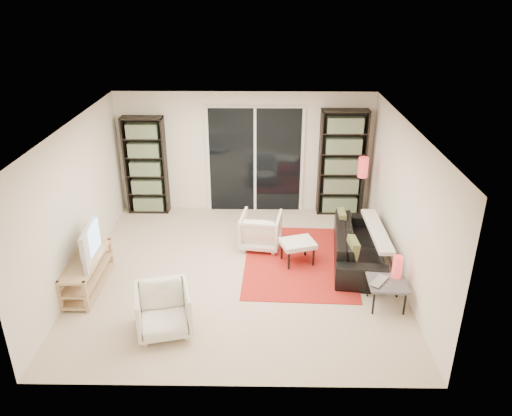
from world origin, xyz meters
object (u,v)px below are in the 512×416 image
(sofa, at_px, (359,245))
(armchair_front, at_px, (163,310))
(ottoman, at_px, (298,244))
(armchair_back, at_px, (261,230))
(side_table, at_px, (387,284))
(floor_lamp, at_px, (362,175))
(bookshelf_right, at_px, (342,163))
(tv_stand, at_px, (87,272))
(bookshelf_left, at_px, (146,166))

(sofa, height_order, armchair_front, armchair_front)
(sofa, distance_m, ottoman, 1.03)
(armchair_back, distance_m, side_table, 2.51)
(armchair_front, xyz_separation_m, ottoman, (1.88, 1.81, 0.02))
(floor_lamp, bearing_deg, bookshelf_right, 114.92)
(ottoman, xyz_separation_m, floor_lamp, (1.25, 1.40, 0.70))
(tv_stand, distance_m, side_table, 4.46)
(bookshelf_left, relative_size, bookshelf_right, 0.93)
(sofa, bearing_deg, bookshelf_left, 70.66)
(bookshelf_left, bearing_deg, floor_lamp, -8.51)
(armchair_back, xyz_separation_m, side_table, (1.81, -1.74, 0.05))
(armchair_front, bearing_deg, ottoman, 29.77)
(bookshelf_left, relative_size, armchair_front, 2.72)
(bookshelf_right, xyz_separation_m, armchair_back, (-1.57, -1.47, -0.74))
(armchair_front, height_order, floor_lamp, floor_lamp)
(tv_stand, relative_size, armchair_back, 1.93)
(tv_stand, xyz_separation_m, armchair_front, (1.35, -1.03, 0.06))
(side_table, height_order, floor_lamp, floor_lamp)
(bookshelf_right, relative_size, armchair_front, 2.93)
(bookshelf_left, distance_m, bookshelf_right, 3.85)
(bookshelf_right, xyz_separation_m, side_table, (0.24, -3.21, -0.69))
(ottoman, xyz_separation_m, side_table, (1.20, -1.19, 0.02))
(sofa, bearing_deg, side_table, -165.33)
(bookshelf_left, distance_m, armchair_back, 2.79)
(armchair_back, bearing_deg, sofa, 172.97)
(tv_stand, bearing_deg, ottoman, 13.59)
(bookshelf_right, distance_m, sofa, 2.07)
(armchair_front, bearing_deg, side_table, -2.67)
(bookshelf_right, distance_m, armchair_back, 2.27)
(side_table, bearing_deg, ottoman, 135.33)
(bookshelf_left, relative_size, armchair_back, 2.82)
(armchair_back, distance_m, armchair_front, 2.69)
(bookshelf_left, relative_size, sofa, 0.96)
(bookshelf_right, relative_size, tv_stand, 1.57)
(ottoman, distance_m, floor_lamp, 2.01)
(sofa, xyz_separation_m, armchair_front, (-2.91, -1.90, 0.03))
(bookshelf_left, bearing_deg, side_table, -38.14)
(armchair_back, bearing_deg, tv_stand, 35.75)
(sofa, height_order, floor_lamp, floor_lamp)
(armchair_back, bearing_deg, bookshelf_right, -128.23)
(bookshelf_right, height_order, floor_lamp, bookshelf_right)
(tv_stand, xyz_separation_m, sofa, (4.26, 0.87, 0.03))
(bookshelf_left, distance_m, armchair_front, 4.01)
(armchair_back, height_order, side_table, armchair_back)
(bookshelf_right, distance_m, ottoman, 2.35)
(tv_stand, bearing_deg, bookshelf_right, 33.73)
(floor_lamp, bearing_deg, bookshelf_left, 171.49)
(armchair_front, xyz_separation_m, side_table, (3.09, 0.62, 0.03))
(sofa, bearing_deg, armchair_front, 130.07)
(bookshelf_left, bearing_deg, ottoman, -35.02)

